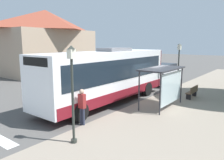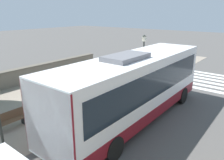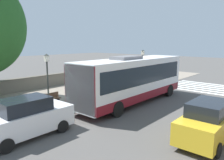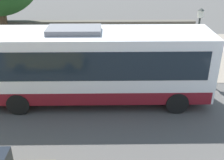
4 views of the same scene
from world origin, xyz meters
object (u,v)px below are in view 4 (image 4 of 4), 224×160
pedestrian (170,66)px  street_lamp_near (197,37)px  bench (23,59)px  bus (93,64)px  bus_shelter (75,38)px

pedestrian → street_lamp_near: bearing=125.0°
bench → street_lamp_near: 10.33m
bus → bus_shelter: bus is taller
street_lamp_near → bus: bearing=-64.0°
bench → street_lamp_near: (1.45, 10.07, 1.82)m
bus_shelter → pedestrian: 5.56m
pedestrian → street_lamp_near: size_ratio=0.46×
street_lamp_near → bus_shelter: bearing=-96.2°
bench → bus: bearing=47.5°
bus → bus_shelter: size_ratio=3.05×
pedestrian → street_lamp_near: street_lamp_near is taller
bus_shelter → pedestrian: (1.83, 5.16, -0.96)m
bus → pedestrian: 4.35m
bus_shelter → street_lamp_near: size_ratio=0.91×
bench → street_lamp_near: street_lamp_near is taller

